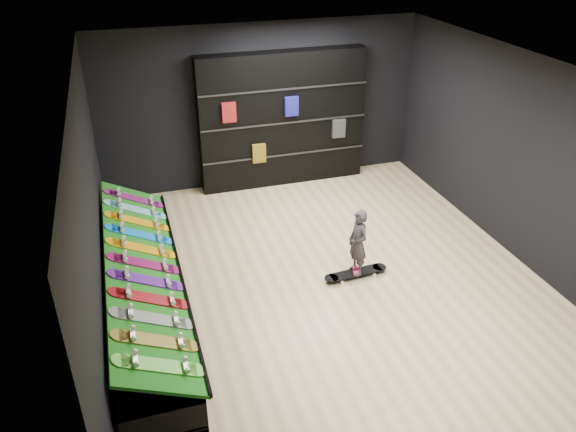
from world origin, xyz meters
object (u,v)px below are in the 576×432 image
object	(u,v)px
display_rack	(144,295)
back_shelving	(282,120)
child	(357,255)
floor_skateboard	(356,275)

from	to	relation	value
display_rack	back_shelving	world-z (taller)	back_shelving
display_rack	back_shelving	xyz separation A→B (m)	(2.91, 3.32, 1.00)
display_rack	child	distance (m)	2.99
back_shelving	display_rack	bearing A→B (deg)	-131.22
back_shelving	child	world-z (taller)	back_shelving
back_shelving	floor_skateboard	size ratio (longest dim) A/B	3.20
child	display_rack	bearing A→B (deg)	-100.46
display_rack	floor_skateboard	xyz separation A→B (m)	(2.98, -0.12, -0.21)
back_shelving	floor_skateboard	distance (m)	3.65
display_rack	back_shelving	size ratio (longest dim) A/B	1.43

